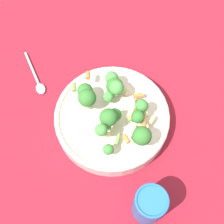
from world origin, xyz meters
name	(u,v)px	position (x,y,z in m)	size (l,w,h in m)	color
ground_plane	(112,122)	(0.00, 0.00, 0.00)	(3.00, 3.00, 0.00)	maroon
bowl	(112,118)	(0.00, 0.00, 0.03)	(0.30, 0.30, 0.05)	beige
pasta_salad	(113,106)	(0.00, 0.00, 0.09)	(0.24, 0.21, 0.08)	#8CB766
cup	(149,205)	(0.17, -0.17, 0.06)	(0.07, 0.07, 0.11)	#2366B2
spoon	(37,81)	(-0.25, 0.03, 0.01)	(0.13, 0.11, 0.01)	silver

